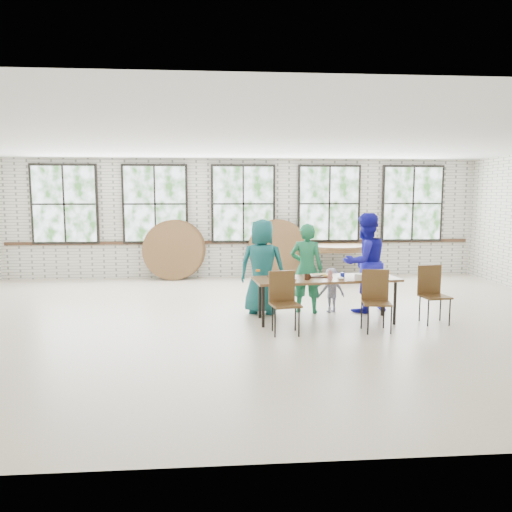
{
  "coord_description": "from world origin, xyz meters",
  "views": [
    {
      "loc": [
        -0.69,
        -8.2,
        2.13
      ],
      "look_at": [
        0.0,
        0.4,
        1.05
      ],
      "focal_mm": 35.0,
      "sensor_mm": 36.0,
      "label": 1
    }
  ],
  "objects_px": {
    "chair_near_left": "(284,297)",
    "chair_near_right": "(376,295)",
    "dining_table": "(326,281)",
    "storage_table": "(336,252)"
  },
  "relations": [
    {
      "from": "chair_near_left",
      "to": "chair_near_right",
      "type": "bearing_deg",
      "value": -9.29
    },
    {
      "from": "storage_table",
      "to": "chair_near_right",
      "type": "bearing_deg",
      "value": -99.8
    },
    {
      "from": "dining_table",
      "to": "chair_near_right",
      "type": "height_order",
      "value": "chair_near_right"
    },
    {
      "from": "chair_near_left",
      "to": "storage_table",
      "type": "height_order",
      "value": "chair_near_left"
    },
    {
      "from": "chair_near_right",
      "to": "storage_table",
      "type": "xyz_separation_m",
      "value": [
        0.5,
        4.65,
        0.13
      ]
    },
    {
      "from": "dining_table",
      "to": "chair_near_right",
      "type": "distance_m",
      "value": 0.89
    },
    {
      "from": "chair_near_left",
      "to": "chair_near_right",
      "type": "xyz_separation_m",
      "value": [
        1.46,
        0.03,
        0.0
      ]
    },
    {
      "from": "chair_near_left",
      "to": "chair_near_right",
      "type": "height_order",
      "value": "same"
    },
    {
      "from": "storage_table",
      "to": "dining_table",
      "type": "bearing_deg",
      "value": -109.61
    },
    {
      "from": "chair_near_right",
      "to": "chair_near_left",
      "type": "bearing_deg",
      "value": -169.83
    }
  ]
}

